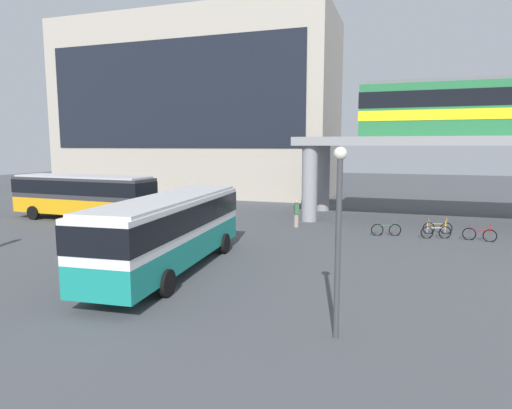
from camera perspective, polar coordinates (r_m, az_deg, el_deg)
The scene contains 12 objects.
ground_plane at distance 30.30m, azimuth -0.37°, elevation -2.56°, with size 120.00×120.00×0.00m, color #47494F.
station_building at distance 51.69m, azimuth -7.53°, elevation 12.17°, with size 30.80×12.66×19.01m.
elevated_platform at distance 34.07m, azimuth 29.22°, elevation 6.25°, with size 27.41×7.12×5.95m.
train at distance 34.16m, azimuth 29.48°, elevation 10.96°, with size 18.76×2.96×3.84m.
bus_main at distance 19.13m, azimuth -11.00°, elevation -2.66°, with size 3.35×11.20×3.22m.
bus_secondary at distance 34.12m, azimuth -21.49°, elevation 1.43°, with size 11.16×3.19×3.22m.
bicycle_green at distance 27.56m, azimuth 16.47°, elevation -3.14°, with size 1.74×0.56×1.04m.
bicycle_red at distance 28.01m, azimuth 26.92°, elevation -3.49°, with size 1.77×0.38×1.04m.
bicycle_orange at distance 29.13m, azimuth 22.41°, elevation -2.84°, with size 1.75×0.52×1.04m.
bicycle_silver at distance 27.70m, azimuth 22.25°, elevation -3.34°, with size 1.71×0.63×1.04m.
pedestrian_near_building at distance 29.23m, azimuth 5.25°, elevation -1.27°, with size 0.39×0.47×1.80m.
lamp_post at distance 12.20m, azimuth 10.62°, elevation -2.66°, with size 0.36×0.36×5.33m.
Camera 1 is at (9.58, -18.24, 5.36)m, focal length 30.94 mm.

